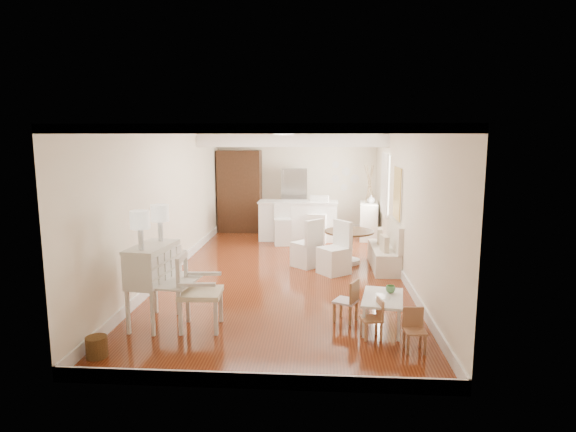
# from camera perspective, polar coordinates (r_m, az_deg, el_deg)

# --- Properties ---
(room) EXTENTS (9.00, 9.04, 2.82)m
(room) POSITION_cam_1_polar(r_m,az_deg,el_deg) (9.62, 0.09, 5.24)
(room) COLOR brown
(room) RESTS_ON ground
(secretary_bureau) EXTENTS (1.02, 1.04, 1.17)m
(secretary_bureau) POSITION_cam_1_polar(r_m,az_deg,el_deg) (7.20, -15.66, -7.85)
(secretary_bureau) COLOR white
(secretary_bureau) RESTS_ON ground
(gustavian_armchair) EXTENTS (0.65, 0.65, 1.07)m
(gustavian_armchair) POSITION_cam_1_polar(r_m,az_deg,el_deg) (6.90, -10.30, -8.81)
(gustavian_armchair) COLOR silver
(gustavian_armchair) RESTS_ON ground
(wicker_basket) EXTENTS (0.27, 0.27, 0.26)m
(wicker_basket) POSITION_cam_1_polar(r_m,az_deg,el_deg) (6.54, -21.73, -14.21)
(wicker_basket) COLOR brown
(wicker_basket) RESTS_ON ground
(kids_table) EXTENTS (0.69, 0.99, 0.46)m
(kids_table) POSITION_cam_1_polar(r_m,az_deg,el_deg) (7.04, 11.12, -11.11)
(kids_table) COLOR white
(kids_table) RESTS_ON ground
(kids_chair_a) EXTENTS (0.31, 0.31, 0.55)m
(kids_chair_a) POSITION_cam_1_polar(r_m,az_deg,el_deg) (6.66, 9.86, -11.86)
(kids_chair_a) COLOR #B17950
(kids_chair_a) RESTS_ON ground
(kids_chair_b) EXTENTS (0.41, 0.41, 0.64)m
(kids_chair_b) POSITION_cam_1_polar(r_m,az_deg,el_deg) (7.15, 6.85, -9.89)
(kids_chair_b) COLOR #9B6E46
(kids_chair_b) RESTS_ON ground
(kids_chair_c) EXTENTS (0.28, 0.28, 0.55)m
(kids_chair_c) POSITION_cam_1_polar(r_m,az_deg,el_deg) (6.39, 14.81, -12.98)
(kids_chair_c) COLOR #9D6847
(kids_chair_c) RESTS_ON ground
(banquette) EXTENTS (0.52, 1.60, 0.98)m
(banquette) POSITION_cam_1_polar(r_m,az_deg,el_deg) (10.08, 11.32, -3.34)
(banquette) COLOR silver
(banquette) RESTS_ON ground
(dining_table) EXTENTS (1.24, 1.24, 0.71)m
(dining_table) POSITION_cam_1_polar(r_m,az_deg,el_deg) (10.33, 7.23, -3.67)
(dining_table) COLOR #432A15
(dining_table) RESTS_ON ground
(slip_chair_near) EXTENTS (0.71, 0.71, 1.04)m
(slip_chair_near) POSITION_cam_1_polar(r_m,az_deg,el_deg) (9.50, 5.47, -3.78)
(slip_chair_near) COLOR white
(slip_chair_near) RESTS_ON ground
(slip_chair_far) EXTENTS (0.69, 0.69, 1.01)m
(slip_chair_far) POSITION_cam_1_polar(r_m,az_deg,el_deg) (9.99, 2.20, -3.17)
(slip_chair_far) COLOR white
(slip_chair_far) RESTS_ON ground
(breakfast_counter) EXTENTS (2.05, 0.65, 1.03)m
(breakfast_counter) POSITION_cam_1_polar(r_m,az_deg,el_deg) (12.55, 1.19, -0.55)
(breakfast_counter) COLOR white
(breakfast_counter) RESTS_ON ground
(bar_stool_left) EXTENTS (0.47, 0.47, 1.05)m
(bar_stool_left) POSITION_cam_1_polar(r_m,az_deg,el_deg) (11.99, -0.64, -0.97)
(bar_stool_left) COLOR silver
(bar_stool_left) RESTS_ON ground
(bar_stool_right) EXTENTS (0.56, 0.56, 1.19)m
(bar_stool_right) POSITION_cam_1_polar(r_m,az_deg,el_deg) (12.29, 3.55, -0.40)
(bar_stool_right) COLOR white
(bar_stool_right) RESTS_ON ground
(pantry_cabinet) EXTENTS (1.20, 0.60, 2.30)m
(pantry_cabinet) POSITION_cam_1_polar(r_m,az_deg,el_deg) (13.70, -5.72, 2.92)
(pantry_cabinet) COLOR #381E11
(pantry_cabinet) RESTS_ON ground
(fridge) EXTENTS (0.75, 0.65, 1.80)m
(fridge) POSITION_cam_1_polar(r_m,az_deg,el_deg) (13.52, 2.24, 1.81)
(fridge) COLOR silver
(fridge) RESTS_ON ground
(sideboard) EXTENTS (0.53, 1.04, 0.96)m
(sideboard) POSITION_cam_1_polar(r_m,az_deg,el_deg) (12.89, 9.53, -0.57)
(sideboard) COLOR white
(sideboard) RESTS_ON ground
(pencil_cup) EXTENTS (0.17, 0.17, 0.11)m
(pencil_cup) POSITION_cam_1_polar(r_m,az_deg,el_deg) (7.14, 12.05, -8.48)
(pencil_cup) COLOR #62A966
(pencil_cup) RESTS_ON kids_table
(branch_vase) EXTENTS (0.21, 0.21, 0.22)m
(branch_vase) POSITION_cam_1_polar(r_m,az_deg,el_deg) (12.78, 9.84, 2.00)
(branch_vase) COLOR silver
(branch_vase) RESTS_ON sideboard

